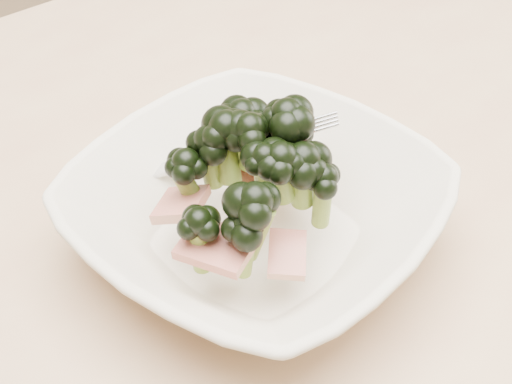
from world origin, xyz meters
TOP-DOWN VIEW (x-y plane):
  - dining_table at (0.00, 0.00)m, footprint 1.20×0.80m
  - broccoli_dish at (-0.02, -0.05)m, footprint 0.30×0.30m

SIDE VIEW (x-z plane):
  - dining_table at x=0.00m, z-range 0.28..1.03m
  - broccoli_dish at x=-0.02m, z-range 0.73..0.85m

